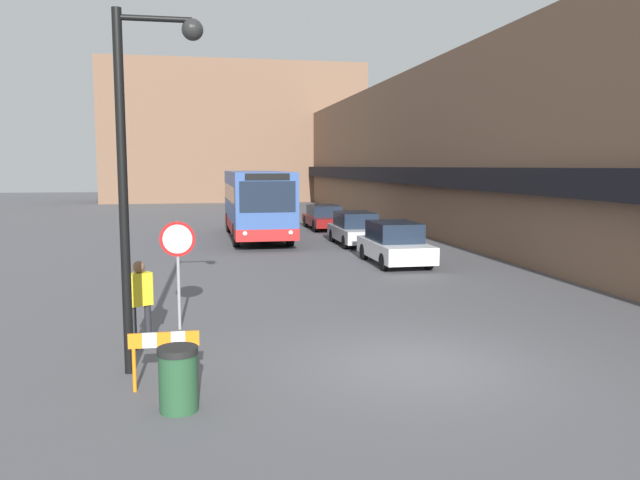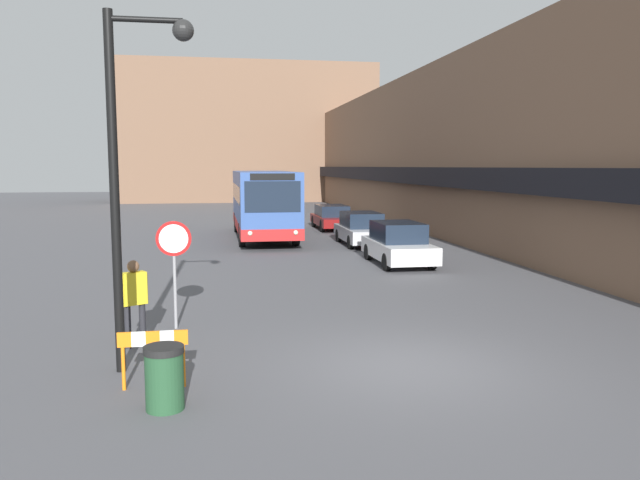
# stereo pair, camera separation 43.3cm
# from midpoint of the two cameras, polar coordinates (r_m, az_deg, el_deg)

# --- Properties ---
(ground_plane) EXTENTS (160.00, 160.00, 0.00)m
(ground_plane) POSITION_cam_midpoint_polar(r_m,az_deg,el_deg) (11.49, 9.08, -11.32)
(ground_plane) COLOR #515156
(building_row_right) EXTENTS (5.50, 60.00, 8.73)m
(building_row_right) POSITION_cam_midpoint_polar(r_m,az_deg,el_deg) (36.91, 12.01, 7.86)
(building_row_right) COLOR brown
(building_row_right) RESTS_ON ground_plane
(building_backdrop_far) EXTENTS (26.00, 8.00, 13.75)m
(building_backdrop_far) POSITION_cam_midpoint_polar(r_m,az_deg,el_deg) (65.36, -6.56, 9.64)
(building_backdrop_far) COLOR brown
(building_backdrop_far) RESTS_ON ground_plane
(city_bus) EXTENTS (2.68, 10.33, 3.30)m
(city_bus) POSITION_cam_midpoint_polar(r_m,az_deg,el_deg) (30.86, -4.81, 3.46)
(city_bus) COLOR #335193
(city_bus) RESTS_ON ground_plane
(parked_car_front) EXTENTS (1.81, 4.20, 1.53)m
(parked_car_front) POSITION_cam_midpoint_polar(r_m,az_deg,el_deg) (22.79, 7.71, -0.34)
(parked_car_front) COLOR silver
(parked_car_front) RESTS_ON ground_plane
(parked_car_middle) EXTENTS (1.81, 4.22, 1.48)m
(parked_car_middle) POSITION_cam_midpoint_polar(r_m,az_deg,el_deg) (28.28, 4.26, 1.02)
(parked_car_middle) COLOR #B7B7BC
(parked_car_middle) RESTS_ON ground_plane
(parked_car_back) EXTENTS (1.84, 4.70, 1.36)m
(parked_car_back) POSITION_cam_midpoint_polar(r_m,az_deg,el_deg) (35.30, 1.46, 2.12)
(parked_car_back) COLOR maroon
(parked_car_back) RESTS_ON ground_plane
(stop_sign) EXTENTS (0.76, 0.08, 2.37)m
(stop_sign) POSITION_cam_midpoint_polar(r_m,az_deg,el_deg) (13.82, -12.34, -0.98)
(stop_sign) COLOR gray
(stop_sign) RESTS_ON ground_plane
(street_lamp) EXTENTS (1.46, 0.36, 6.10)m
(street_lamp) POSITION_cam_midpoint_polar(r_m,az_deg,el_deg) (10.97, -15.81, 7.81)
(street_lamp) COLOR black
(street_lamp) RESTS_ON ground_plane
(pedestrian) EXTENTS (0.51, 0.41, 1.73)m
(pedestrian) POSITION_cam_midpoint_polar(r_m,az_deg,el_deg) (12.72, -15.70, -4.87)
(pedestrian) COLOR #232328
(pedestrian) RESTS_ON ground_plane
(trash_bin) EXTENTS (0.59, 0.59, 0.95)m
(trash_bin) POSITION_cam_midpoint_polar(r_m,az_deg,el_deg) (9.54, -12.75, -12.17)
(trash_bin) COLOR #234C2D
(trash_bin) RESTS_ON ground_plane
(construction_barricade) EXTENTS (1.10, 0.06, 0.94)m
(construction_barricade) POSITION_cam_midpoint_polar(r_m,az_deg,el_deg) (10.38, -13.85, -9.55)
(construction_barricade) COLOR orange
(construction_barricade) RESTS_ON ground_plane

